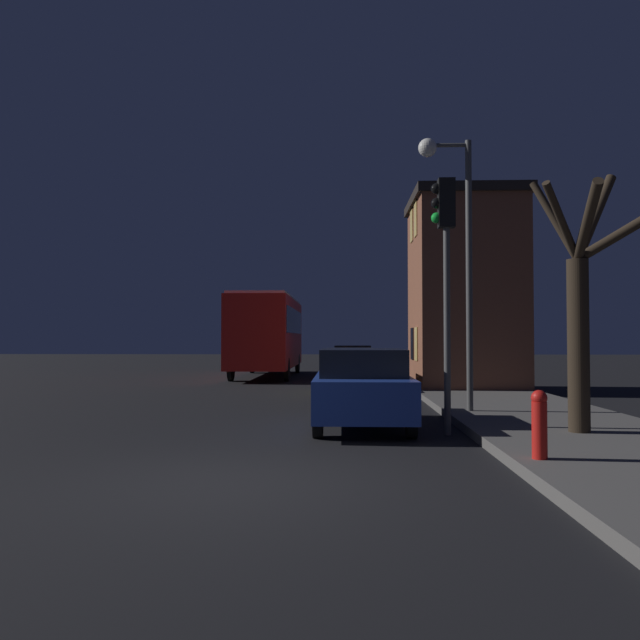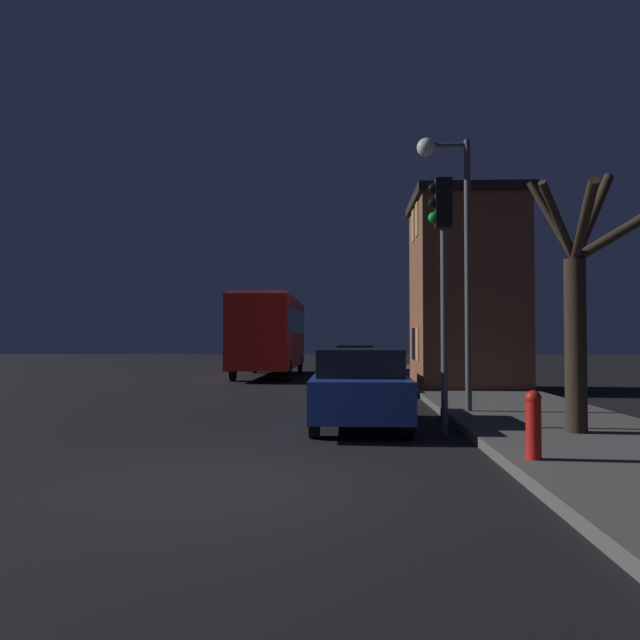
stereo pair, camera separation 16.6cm
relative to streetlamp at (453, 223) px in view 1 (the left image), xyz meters
The scene contains 10 objects.
ground_plane 8.43m from the streetlamp, 121.08° to the right, with size 120.00×120.00×0.00m, color black.
brick_building 7.60m from the streetlamp, 77.15° to the left, with size 3.62×4.33×6.41m.
streetlamp is the anchor object (origin of this frame).
traffic_light 2.64m from the streetlamp, 103.59° to the right, with size 0.43×0.24×4.68m.
bare_tree 4.03m from the streetlamp, 62.98° to the right, with size 2.19×1.92×4.48m.
bus 15.81m from the streetlamp, 111.95° to the left, with size 2.49×9.30×3.61m.
car_near_lane 4.35m from the streetlamp, 143.31° to the right, with size 1.82×4.04×1.55m.
car_mid_lane 7.58m from the streetlamp, 109.05° to the left, with size 1.73×3.82×1.44m.
car_far_lane 15.79m from the streetlamp, 97.43° to the left, with size 1.85×4.24×1.42m.
fire_hydrant 6.58m from the streetlamp, 88.52° to the right, with size 0.21×0.21×0.91m.
Camera 1 is at (1.28, -7.60, 1.76)m, focal length 35.00 mm.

